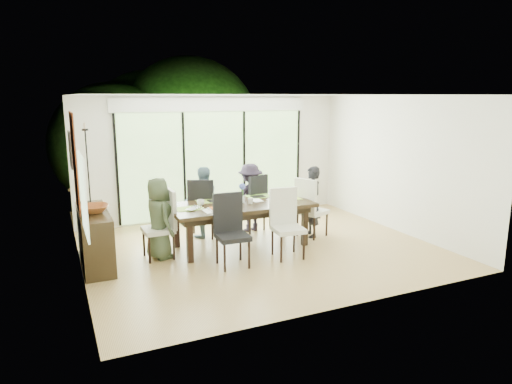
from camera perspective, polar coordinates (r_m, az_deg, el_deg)
name	(u,v)px	position (r m, az deg, el deg)	size (l,w,h in m)	color
floor	(262,250)	(8.20, 0.72, -7.22)	(6.00, 5.00, 0.01)	olive
ceiling	(262,95)	(7.75, 0.78, 12.07)	(6.00, 5.00, 0.01)	white
wall_back	(214,157)	(10.17, -5.26, 4.32)	(6.00, 0.02, 2.70)	silver
wall_front	(348,206)	(5.74, 11.42, -1.75)	(6.00, 0.02, 2.70)	silver
wall_left	(75,189)	(7.15, -21.67, 0.33)	(0.02, 5.00, 2.70)	beige
wall_right	(399,164)	(9.52, 17.42, 3.31)	(0.02, 5.00, 2.70)	silver
glass_doors	(215,164)	(10.15, -5.17, 3.46)	(4.20, 0.02, 2.30)	#598C3F
blinds_header	(214,105)	(10.04, -5.29, 10.81)	(4.40, 0.06, 0.28)	white
mullion_a	(117,171)	(9.67, -16.99, 2.56)	(0.05, 0.04, 2.30)	black
mullion_b	(184,166)	(9.94, -8.97, 3.18)	(0.05, 0.04, 2.30)	black
mullion_c	(244,163)	(10.39, -1.50, 3.70)	(0.05, 0.04, 2.30)	black
mullion_d	(298,159)	(11.00, 5.25, 4.11)	(0.05, 0.04, 2.30)	black
side_window	(83,195)	(5.95, -20.78, -0.33)	(0.02, 0.90, 1.00)	#8CAD7F
deck	(203,210)	(11.26, -6.61, -2.22)	(6.00, 1.80, 0.10)	brown
rail_top	(193,180)	(11.89, -7.86, 1.45)	(6.00, 0.08, 0.06)	brown
foliage_left	(114,145)	(12.37, -17.37, 5.60)	(3.20, 3.20, 3.20)	#14380F
foliage_mid	(189,127)	(13.37, -8.33, 7.99)	(4.00, 4.00, 4.00)	#14380F
foliage_right	(258,146)	(13.29, 0.22, 5.75)	(2.80, 2.80, 2.80)	#14380F
foliage_far	(150,133)	(13.83, -13.14, 7.18)	(3.60, 3.60, 3.60)	#14380F
table_top	(241,205)	(8.17, -1.92, -1.65)	(2.56, 1.17, 0.06)	black
table_apron	(241,210)	(8.20, -1.91, -2.30)	(2.34, 0.96, 0.11)	black
table_leg_fl	(190,241)	(7.55, -8.28, -6.07)	(0.10, 0.10, 0.73)	black
table_leg_fr	(305,226)	(8.37, 6.11, -4.22)	(0.10, 0.10, 0.73)	black
table_leg_bl	(176,227)	(8.35, -9.93, -4.38)	(0.10, 0.10, 0.73)	black
table_leg_br	(283,215)	(9.09, 3.37, -2.86)	(0.10, 0.10, 0.73)	black
chair_left_end	(158,224)	(7.79, -12.18, -3.97)	(0.49, 0.49, 1.17)	silver
chair_right_end	(313,207)	(8.88, 7.08, -1.85)	(0.49, 0.49, 1.17)	white
chair_far_left	(202,207)	(8.85, -6.71, -1.89)	(0.49, 0.49, 1.17)	black
chair_far_right	(250,202)	(9.19, -0.76, -1.29)	(0.49, 0.49, 1.17)	black
chair_near_left	(233,231)	(7.26, -2.94, -4.89)	(0.49, 0.49, 1.17)	black
chair_near_right	(288,224)	(7.67, 4.05, -3.99)	(0.49, 0.49, 1.17)	silver
person_left_end	(159,218)	(7.77, -12.07, -3.24)	(0.64, 0.40, 1.37)	#3E4B32
person_right_end	(312,202)	(8.85, 6.98, -1.22)	(0.64, 0.40, 1.37)	black
person_far_left	(203,202)	(8.80, -6.69, -1.28)	(0.64, 0.40, 1.37)	slate
person_far_right	(250,198)	(9.15, -0.71, -0.70)	(0.64, 0.40, 1.37)	#251D2C
placemat_left	(189,208)	(7.86, -8.34, -2.05)	(0.47, 0.34, 0.01)	#94BF44
placemat_right	(288,198)	(8.56, 3.97, -0.81)	(0.47, 0.34, 0.01)	#AEC546
placemat_far_l	(210,201)	(8.38, -5.81, -1.12)	(0.47, 0.34, 0.01)	#8BB13F
placemat_far_r	(259,196)	(8.74, 0.41, -0.52)	(0.47, 0.34, 0.01)	#8CC747
placemat_paper	(217,210)	(7.70, -4.86, -2.26)	(0.47, 0.34, 0.01)	white
tablet_far_l	(216,201)	(8.36, -5.05, -1.07)	(0.28, 0.19, 0.01)	black
tablet_far_r	(258,196)	(8.67, 0.25, -0.56)	(0.26, 0.18, 0.01)	black
papers	(277,200)	(8.41, 2.63, -1.04)	(0.32, 0.23, 0.00)	white
platter_base	(217,209)	(7.70, -4.86, -2.15)	(0.28, 0.28, 0.03)	white
platter_snacks	(217,208)	(7.69, -4.86, -2.01)	(0.21, 0.21, 0.01)	#D95C19
vase	(242,199)	(8.22, -1.73, -0.90)	(0.09, 0.09, 0.13)	silver
hyacinth_stems	(242,192)	(8.19, -1.74, -0.02)	(0.04, 0.04, 0.17)	#337226
hyacinth_blooms	(242,186)	(8.17, -1.74, 0.71)	(0.12, 0.12, 0.12)	#5264CE
laptop	(197,209)	(7.80, -7.43, -2.07)	(0.35, 0.23, 0.03)	silver
cup_a	(201,203)	(8.06, -6.94, -1.32)	(0.13, 0.13, 0.10)	white
cup_b	(251,201)	(8.12, -0.68, -1.15)	(0.11, 0.11, 0.10)	white
cup_c	(278,196)	(8.57, 2.77, -0.45)	(0.13, 0.13, 0.10)	white
book	(252,201)	(8.30, -0.46, -1.14)	(0.17, 0.24, 0.02)	white
sideboard	(95,238)	(7.82, -19.50, -5.42)	(0.45, 1.59, 0.89)	black
bowl	(93,209)	(7.59, -19.70, -1.99)	(0.47, 0.47, 0.12)	brown
candlestick_base	(91,205)	(8.04, -19.96, -1.54)	(0.10, 0.10, 0.04)	black
candlestick_shaft	(88,168)	(7.92, -20.27, 2.87)	(0.02, 0.02, 1.24)	black
candlestick_pan	(85,130)	(7.86, -20.60, 7.30)	(0.10, 0.10, 0.03)	black
candle	(85,126)	(7.85, -20.63, 7.73)	(0.04, 0.04, 0.10)	silver
tapestry	(75,162)	(7.49, -21.73, 3.53)	(0.02, 1.00, 1.50)	#983916
art_frame	(70,150)	(8.78, -22.19, 4.93)	(0.03, 0.55, 0.65)	black
art_canvas	(72,150)	(8.78, -22.06, 4.94)	(0.01, 0.45, 0.55)	#174A4A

